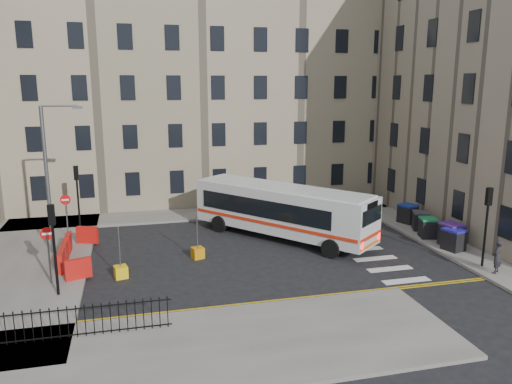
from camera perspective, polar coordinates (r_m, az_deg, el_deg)
name	(u,v)px	position (r m, az deg, el deg)	size (l,w,h in m)	color
ground	(289,248)	(28.99, 3.81, -6.42)	(120.00, 120.00, 0.00)	black
pavement_north	(172,216)	(36.01, -9.58, -2.70)	(36.00, 3.20, 0.15)	slate
pavement_east	(395,219)	(36.03, 15.61, -2.98)	(2.40, 26.00, 0.15)	slate
pavement_west	(31,262)	(29.17, -24.31, -7.26)	(6.00, 22.00, 0.15)	slate
pavement_sw	(186,350)	(18.63, -7.95, -17.50)	(20.00, 6.00, 0.15)	slate
terrace_north	(148,92)	(41.65, -12.19, 11.12)	(38.30, 10.80, 17.20)	gray
traffic_light_east	(487,215)	(27.54, 24.91, -2.36)	(0.28, 0.22, 4.10)	black
traffic_light_nw	(77,187)	(33.43, -19.76, 0.50)	(0.28, 0.22, 4.10)	black
traffic_light_sw	(53,236)	(23.30, -22.16, -4.65)	(0.28, 0.22, 4.10)	black
streetlamp	(47,178)	(28.91, -22.77, 1.46)	(0.50, 0.22, 8.14)	#595B5E
no_entry_north	(66,208)	(31.71, -20.89, -1.67)	(0.60, 0.08, 3.00)	#595B5E
no_entry_south	(48,243)	(25.02, -22.69, -5.45)	(0.60, 0.08, 3.00)	#595B5E
roadworks_barriers	(72,251)	(28.19, -20.25, -6.34)	(1.66, 6.26, 1.00)	red
iron_railings	(64,323)	(20.05, -21.13, -13.82)	(7.80, 0.04, 1.20)	black
bus	(282,209)	(30.28, 2.95, -1.98)	(9.36, 10.71, 3.17)	silver
wheelie_bin_a	(454,239)	(30.10, 21.66, -5.05)	(1.23, 1.32, 1.22)	black
wheelie_bin_b	(451,234)	(30.81, 21.42, -4.54)	(1.19, 1.32, 1.32)	black
wheelie_bin_c	(428,228)	(31.99, 19.05, -3.86)	(1.21, 1.30, 1.20)	black
wheelie_bin_d	(420,221)	(33.48, 18.27, -3.12)	(1.28, 1.35, 1.19)	black
wheelie_bin_e	(408,213)	(34.91, 16.95, -2.36)	(1.34, 1.42, 1.25)	black
pedestrian	(497,257)	(27.32, 25.84, -6.66)	(0.61, 0.40, 1.69)	black
bollard_yellow	(198,253)	(27.43, -6.67, -6.92)	(0.60, 0.60, 0.60)	orange
bollard_chevron	(121,272)	(25.49, -15.18, -8.81)	(0.60, 0.60, 0.60)	yellow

